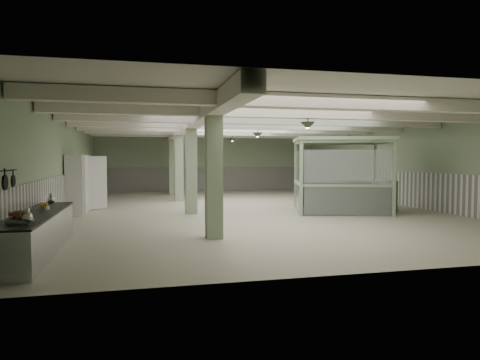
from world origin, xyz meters
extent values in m
plane|color=beige|center=(0.00, 0.00, 0.00)|extent=(20.00, 20.00, 0.00)
cube|color=silver|center=(0.00, 0.00, 3.60)|extent=(14.00, 20.00, 0.02)
cube|color=#96AE8B|center=(0.00, 10.00, 1.80)|extent=(14.00, 0.02, 3.60)
cube|color=#96AE8B|center=(0.00, -10.00, 1.80)|extent=(14.00, 0.02, 3.60)
cube|color=#96AE8B|center=(-7.00, 0.00, 1.80)|extent=(0.02, 20.00, 3.60)
cube|color=#96AE8B|center=(7.00, 0.00, 1.80)|extent=(0.02, 20.00, 3.60)
cube|color=white|center=(-6.97, 0.00, 0.75)|extent=(0.05, 19.90, 1.50)
cube|color=white|center=(6.97, 0.00, 0.75)|extent=(0.05, 19.90, 1.50)
cube|color=white|center=(0.00, 9.97, 0.75)|extent=(13.90, 0.05, 1.50)
cube|color=white|center=(-2.50, 0.00, 3.38)|extent=(0.45, 19.90, 0.40)
cube|color=white|center=(0.00, -7.50, 3.42)|extent=(13.90, 0.35, 0.32)
cube|color=white|center=(0.00, -5.00, 3.42)|extent=(13.90, 0.35, 0.32)
cube|color=white|center=(0.00, -2.50, 3.42)|extent=(13.90, 0.35, 0.32)
cube|color=white|center=(0.00, 0.00, 3.42)|extent=(13.90, 0.35, 0.32)
cube|color=white|center=(0.00, 2.50, 3.42)|extent=(13.90, 0.35, 0.32)
cube|color=white|center=(0.00, 5.00, 3.42)|extent=(13.90, 0.35, 0.32)
cube|color=white|center=(0.00, 7.50, 3.42)|extent=(13.90, 0.35, 0.32)
cube|color=#97AC8A|center=(-2.50, -6.00, 1.80)|extent=(0.42, 0.42, 3.60)
cube|color=#97AC8A|center=(-2.50, -1.00, 1.80)|extent=(0.42, 0.42, 3.60)
cube|color=#97AC8A|center=(-2.50, 4.00, 1.80)|extent=(0.42, 0.42, 3.60)
cube|color=#97AC8A|center=(-2.50, 8.00, 1.80)|extent=(0.42, 0.42, 3.60)
cylinder|color=black|center=(-6.93, -7.60, 1.85)|extent=(0.02, 1.20, 0.02)
cone|color=#2E3D2D|center=(0.50, -5.00, 3.05)|extent=(0.44, 0.44, 0.22)
cone|color=#2E3D2D|center=(0.50, 0.50, 3.05)|extent=(0.44, 0.44, 0.22)
cone|color=#2E3D2D|center=(0.50, 5.50, 3.05)|extent=(0.44, 0.44, 0.22)
cube|color=#BCBCC1|center=(-6.54, -7.00, 0.44)|extent=(0.76, 4.55, 0.88)
cube|color=black|center=(-6.54, -7.00, 0.89)|extent=(0.80, 4.59, 0.04)
cylinder|color=#B2B2B7|center=(-6.52, -6.41, 0.94)|extent=(0.28, 0.28, 0.08)
cylinder|color=black|center=(-6.88, -8.01, 1.63)|extent=(0.04, 0.29, 0.29)
cylinder|color=black|center=(-6.88, -7.45, 1.63)|extent=(0.03, 0.24, 0.24)
cube|color=white|center=(-6.65, 0.31, 1.11)|extent=(0.61, 2.43, 2.23)
cube|color=white|center=(-6.32, -0.25, 1.11)|extent=(0.06, 0.91, 2.13)
cube|color=white|center=(-6.20, 0.97, 1.11)|extent=(0.79, 0.56, 2.13)
cube|color=silver|center=(-6.28, -0.25, 1.11)|extent=(0.02, 0.05, 0.30)
cube|color=silver|center=(-6.28, 0.87, 1.11)|extent=(0.02, 0.05, 0.30)
cube|color=#95B490|center=(1.31, -2.47, 1.37)|extent=(0.15, 0.15, 2.74)
cube|color=#95B490|center=(2.09, 0.15, 1.37)|extent=(0.15, 0.15, 2.74)
cube|color=#95B490|center=(4.46, -3.42, 1.37)|extent=(0.15, 0.15, 2.74)
cube|color=#95B490|center=(5.25, -0.79, 1.37)|extent=(0.15, 0.15, 2.74)
cube|color=#95B490|center=(3.28, -1.63, 2.80)|extent=(4.25, 3.88, 0.12)
cube|color=silver|center=(2.88, -2.95, 0.55)|extent=(2.98, 0.95, 1.05)
cube|color=silver|center=(2.88, -2.95, 1.78)|extent=(2.98, 0.95, 1.22)
cube|color=silver|center=(3.67, -0.32, 0.55)|extent=(2.98, 0.95, 1.05)
cube|color=silver|center=(3.67, -0.32, 1.78)|extent=(2.98, 0.95, 1.22)
cube|color=silver|center=(1.70, -1.16, 0.55)|extent=(0.79, 2.45, 1.05)
cube|color=silver|center=(1.70, -1.16, 1.78)|extent=(0.79, 2.45, 1.22)
cube|color=silver|center=(4.85, -2.11, 0.55)|extent=(0.79, 2.45, 1.05)
cube|color=silver|center=(4.85, -2.11, 1.78)|extent=(0.79, 2.45, 1.22)
cube|color=#575C4D|center=(5.26, -2.04, 0.60)|extent=(0.57, 0.66, 1.20)
camera|label=1|loc=(-4.39, -16.94, 2.10)|focal=32.00mm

